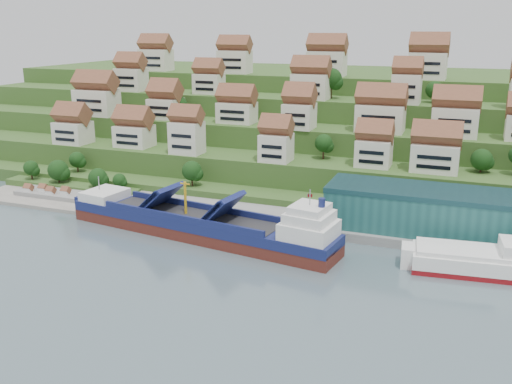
% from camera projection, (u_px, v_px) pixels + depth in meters
% --- Properties ---
extents(ground, '(300.00, 300.00, 0.00)m').
position_uv_depth(ground, '(222.00, 238.00, 134.92)').
color(ground, slate).
rests_on(ground, ground).
extents(quay, '(180.00, 14.00, 2.20)m').
position_uv_depth(quay, '(320.00, 224.00, 141.20)').
color(quay, gray).
rests_on(quay, ground).
extents(pebble_beach, '(45.00, 20.00, 1.00)m').
position_uv_depth(pebble_beach, '(56.00, 197.00, 165.45)').
color(pebble_beach, gray).
rests_on(pebble_beach, ground).
extents(hillside, '(260.00, 128.00, 31.00)m').
position_uv_depth(hillside, '(329.00, 125.00, 224.77)').
color(hillside, '#2D4C1E').
rests_on(hillside, ground).
extents(hillside_village, '(159.55, 62.95, 28.82)m').
position_uv_depth(hillside_village, '(301.00, 104.00, 182.55)').
color(hillside_village, silver).
rests_on(hillside_village, ground).
extents(hillside_trees, '(142.23, 62.31, 32.15)m').
position_uv_depth(hillside_trees, '(247.00, 130.00, 175.46)').
color(hillside_trees, '#1A4216').
rests_on(hillside_trees, ground).
extents(warehouse, '(60.00, 15.00, 10.00)m').
position_uv_depth(warehouse, '(459.00, 213.00, 130.30)').
color(warehouse, '#225E5B').
rests_on(warehouse, quay).
extents(flagpole, '(1.28, 0.16, 8.00)m').
position_uv_depth(flagpole, '(308.00, 207.00, 135.74)').
color(flagpole, gray).
rests_on(flagpole, quay).
extents(beach_huts, '(14.40, 3.70, 2.20)m').
position_uv_depth(beach_huts, '(47.00, 193.00, 164.57)').
color(beach_huts, white).
rests_on(beach_huts, pebble_beach).
extents(cargo_ship, '(70.64, 20.78, 15.38)m').
position_uv_depth(cargo_ship, '(205.00, 226.00, 134.64)').
color(cargo_ship, '#542119').
rests_on(cargo_ship, ground).
extents(second_ship, '(28.22, 12.94, 7.92)m').
position_uv_depth(second_ship, '(485.00, 262.00, 115.50)').
color(second_ship, maroon).
rests_on(second_ship, ground).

